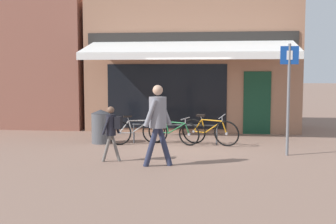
{
  "coord_description": "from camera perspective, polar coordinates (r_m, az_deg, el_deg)",
  "views": [
    {
      "loc": [
        0.84,
        -11.83,
        2.03
      ],
      "look_at": [
        -0.38,
        -1.21,
        1.05
      ],
      "focal_mm": 45.0,
      "sensor_mm": 36.0,
      "label": 1
    }
  ],
  "objects": [
    {
      "name": "ground_plane",
      "position": [
        12.03,
        2.48,
        -4.48
      ],
      "size": [
        160.0,
        160.0,
        0.0
      ],
      "primitive_type": "plane",
      "color": "#846656"
    },
    {
      "name": "shop_front",
      "position": [
        15.8,
        3.4,
        7.09
      ],
      "size": [
        7.44,
        4.86,
        5.09
      ],
      "color": "#9E7056",
      "rests_on": "ground_plane"
    },
    {
      "name": "neighbour_building",
      "position": [
        18.01,
        -18.77,
        5.95
      ],
      "size": [
        5.75,
        4.0,
        4.68
      ],
      "color": "#8E5647",
      "rests_on": "ground_plane"
    },
    {
      "name": "bike_rack_rail",
      "position": [
        12.15,
        0.94,
        -2.21
      ],
      "size": [
        2.51,
        0.04,
        0.57
      ],
      "color": "#47494F",
      "rests_on": "ground_plane"
    },
    {
      "name": "bicycle_silver",
      "position": [
        12.17,
        -4.26,
        -2.61
      ],
      "size": [
        1.6,
        0.86,
        0.84
      ],
      "rotation": [
        -0.1,
        0.0,
        0.44
      ],
      "color": "black",
      "rests_on": "ground_plane"
    },
    {
      "name": "bicycle_green",
      "position": [
        12.09,
        0.68,
        -2.73
      ],
      "size": [
        1.57,
        0.78,
        0.79
      ],
      "rotation": [
        0.04,
        0.0,
        -0.4
      ],
      "color": "black",
      "rests_on": "ground_plane"
    },
    {
      "name": "bicycle_orange",
      "position": [
        11.98,
        5.66,
        -2.64
      ],
      "size": [
        1.68,
        0.83,
        0.9
      ],
      "rotation": [
        0.16,
        0.0,
        -0.36
      ],
      "color": "black",
      "rests_on": "ground_plane"
    },
    {
      "name": "pedestrian_adult",
      "position": [
        9.17,
        -1.39,
        -0.67
      ],
      "size": [
        0.66,
        0.54,
        1.8
      ],
      "rotation": [
        0.0,
        0.0,
        2.99
      ],
      "color": "#282D47",
      "rests_on": "ground_plane"
    },
    {
      "name": "pedestrian_child",
      "position": [
        9.74,
        -7.57,
        -1.98
      ],
      "size": [
        0.48,
        0.34,
        1.29
      ],
      "rotation": [
        0.0,
        0.0,
        3.06
      ],
      "color": "slate",
      "rests_on": "ground_plane"
    },
    {
      "name": "litter_bin",
      "position": [
        12.41,
        -9.07,
        -1.94
      ],
      "size": [
        0.55,
        0.55,
        0.98
      ],
      "color": "#515459",
      "rests_on": "ground_plane"
    },
    {
      "name": "parking_sign",
      "position": [
        10.74,
        16.03,
        3.11
      ],
      "size": [
        0.44,
        0.07,
        2.75
      ],
      "color": "slate",
      "rests_on": "ground_plane"
    }
  ]
}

